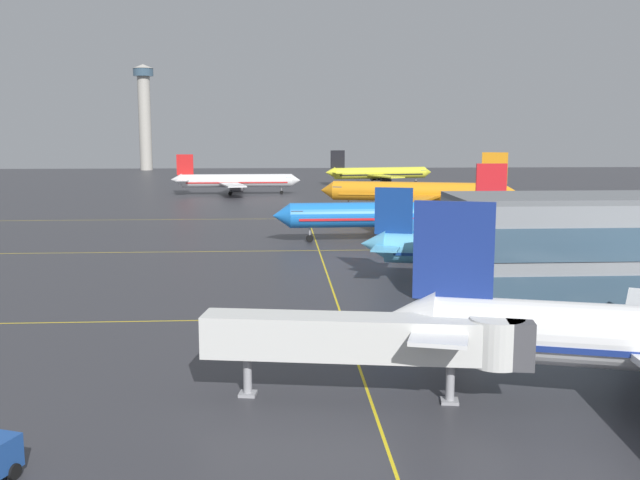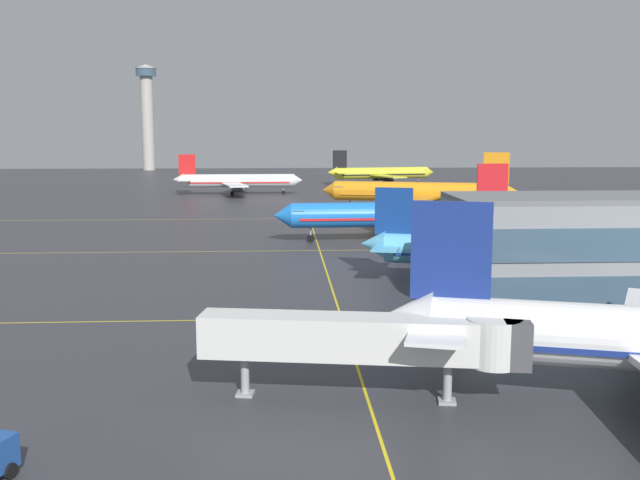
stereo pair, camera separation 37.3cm
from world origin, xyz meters
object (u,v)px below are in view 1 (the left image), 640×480
(airliner_far_right_stand, at_px, (235,181))
(airliner_distant_taxiway, at_px, (379,173))
(airliner_third_row, at_px, (398,215))
(jet_bridge, at_px, (387,339))
(airliner_second_row, at_px, (510,252))
(control_tower, at_px, (144,110))
(airliner_far_left_stand, at_px, (417,192))

(airliner_far_right_stand, distance_m, airliner_distant_taxiway, 53.05)
(airliner_third_row, distance_m, jet_bridge, 67.58)
(airliner_distant_taxiway, bearing_deg, jet_bridge, -97.74)
(airliner_second_row, bearing_deg, control_tower, 108.99)
(airliner_far_left_stand, relative_size, airliner_far_right_stand, 1.17)
(airliner_second_row, relative_size, control_tower, 0.76)
(airliner_second_row, relative_size, airliner_far_left_stand, 0.84)
(jet_bridge, bearing_deg, airliner_far_right_stand, 96.88)
(airliner_third_row, bearing_deg, control_tower, 109.98)
(airliner_second_row, distance_m, airliner_third_row, 33.26)
(airliner_far_left_stand, height_order, airliner_far_right_stand, airliner_far_left_stand)
(airliner_far_right_stand, height_order, airliner_distant_taxiway, airliner_distant_taxiway)
(airliner_second_row, height_order, jet_bridge, airliner_second_row)
(jet_bridge, bearing_deg, airliner_far_left_stand, 78.10)
(airliner_far_left_stand, height_order, jet_bridge, airliner_far_left_stand)
(airliner_far_right_stand, height_order, control_tower, control_tower)
(airliner_far_right_stand, xyz_separation_m, control_tower, (-44.88, 121.99, 21.73))
(airliner_distant_taxiway, bearing_deg, airliner_second_row, -92.24)
(airliner_third_row, xyz_separation_m, airliner_far_right_stand, (-29.78, 83.30, -0.42))
(airliner_third_row, distance_m, airliner_distant_taxiway, 115.48)
(airliner_third_row, height_order, jet_bridge, airliner_third_row)
(airliner_second_row, relative_size, airliner_far_right_stand, 0.98)
(airliner_second_row, bearing_deg, jet_bridge, -118.96)
(airliner_third_row, relative_size, jet_bridge, 1.84)
(airliner_far_right_stand, xyz_separation_m, airliner_distant_taxiway, (42.72, 31.45, 0.06))
(airliner_distant_taxiway, bearing_deg, airliner_far_right_stand, -143.64)
(airliner_far_left_stand, distance_m, control_tower, 188.64)
(airliner_third_row, distance_m, control_tower, 219.48)
(airliner_third_row, xyz_separation_m, jet_bridge, (-11.70, -66.56, -0.01))
(airliner_distant_taxiway, xyz_separation_m, control_tower, (-87.60, 90.54, 21.67))
(airliner_second_row, xyz_separation_m, airliner_far_right_stand, (-36.95, 115.77, 0.03))
(airliner_far_right_stand, bearing_deg, control_tower, 110.20)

